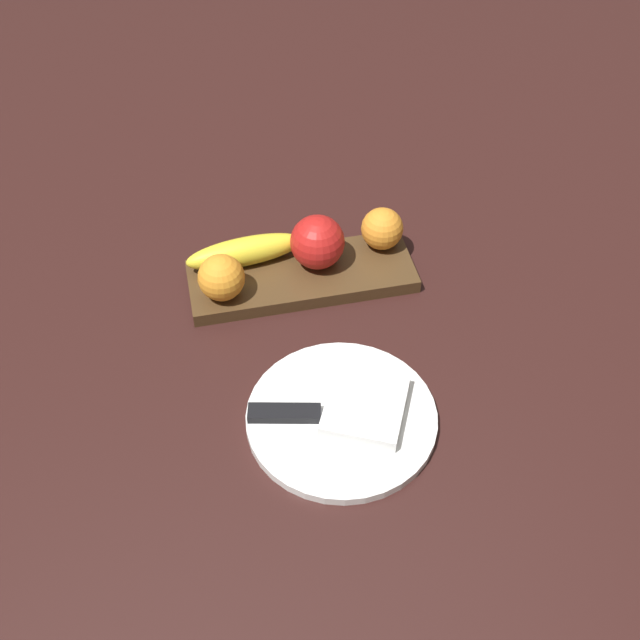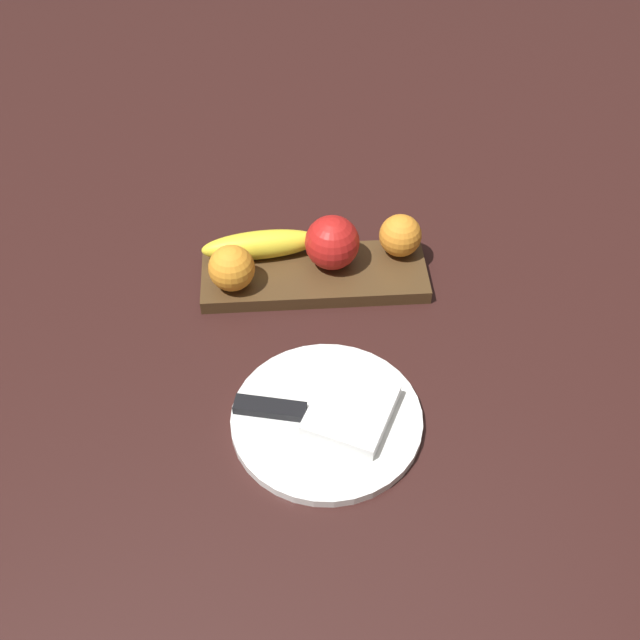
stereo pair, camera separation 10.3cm
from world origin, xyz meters
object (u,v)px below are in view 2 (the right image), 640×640
object	(u,v)px
apple	(332,243)
orange_near_apple	(232,268)
fruit_tray	(314,275)
banana	(261,245)
knife	(282,410)
folded_napkin	(351,411)
orange_near_banana	(400,236)
dinner_plate	(327,419)

from	to	relation	value
apple	orange_near_apple	distance (m)	0.15
orange_near_apple	fruit_tray	bearing A→B (deg)	11.44
banana	fruit_tray	bearing A→B (deg)	149.58
fruit_tray	orange_near_apple	world-z (taller)	orange_near_apple
fruit_tray	orange_near_apple	xyz separation A→B (m)	(-0.12, -0.02, 0.04)
orange_near_apple	knife	size ratio (longest dim) A/B	0.36
orange_near_apple	apple	bearing A→B (deg)	14.44
orange_near_apple	folded_napkin	world-z (taller)	orange_near_apple
orange_near_banana	apple	bearing A→B (deg)	-169.80
fruit_tray	dinner_plate	size ratio (longest dim) A/B	1.37
apple	knife	size ratio (longest dim) A/B	0.44
orange_near_apple	orange_near_banana	size ratio (longest dim) A/B	1.05
apple	folded_napkin	xyz separation A→B (m)	(0.00, -0.27, -0.04)
banana	dinner_plate	bearing A→B (deg)	99.44
banana	dinner_plate	xyz separation A→B (m)	(0.08, -0.29, -0.04)
banana	folded_napkin	world-z (taller)	banana
apple	folded_napkin	bearing A→B (deg)	-89.30
banana	orange_near_apple	size ratio (longest dim) A/B	2.63
knife	orange_near_apple	bearing A→B (deg)	118.25
fruit_tray	orange_near_banana	bearing A→B (deg)	13.85
folded_napkin	knife	bearing A→B (deg)	173.49
banana	orange_near_apple	xyz separation A→B (m)	(-0.04, -0.06, 0.01)
banana	orange_near_apple	bearing A→B (deg)	50.34
banana	apple	bearing A→B (deg)	162.41
fruit_tray	folded_napkin	xyz separation A→B (m)	(0.03, -0.26, 0.01)
dinner_plate	folded_napkin	bearing A→B (deg)	-0.00
fruit_tray	orange_near_apple	bearing A→B (deg)	-168.56
orange_near_apple	dinner_plate	world-z (taller)	orange_near_apple
banana	knife	world-z (taller)	banana
apple	banana	distance (m)	0.11
fruit_tray	apple	bearing A→B (deg)	26.59
folded_napkin	apple	bearing A→B (deg)	90.70
apple	dinner_plate	bearing A→B (deg)	-95.64
orange_near_banana	dinner_plate	world-z (taller)	orange_near_banana
apple	dinner_plate	xyz separation A→B (m)	(-0.03, -0.27, -0.05)
banana	folded_napkin	bearing A→B (deg)	104.79
banana	folded_napkin	xyz separation A→B (m)	(0.11, -0.29, -0.02)
apple	knife	distance (m)	0.27
fruit_tray	knife	world-z (taller)	knife
orange_near_banana	knife	size ratio (longest dim) A/B	0.35
dinner_plate	orange_near_apple	bearing A→B (deg)	116.77
apple	dinner_plate	world-z (taller)	apple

